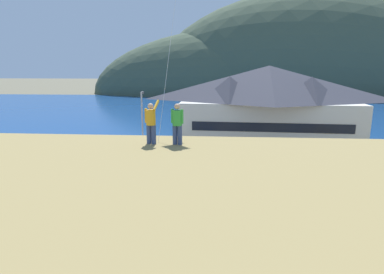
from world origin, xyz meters
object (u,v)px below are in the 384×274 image
at_px(parked_car_front_row_end, 290,208).
at_px(parked_car_mid_row_near, 150,201).
at_px(moored_boat_outer_mooring, 224,123).
at_px(wharf_dock, 205,127).
at_px(parking_light_pole, 143,126).
at_px(moored_boat_inner_slip, 187,122).
at_px(parked_car_corner_spot, 16,171).
at_px(storage_shed_waterside, 219,127).
at_px(parked_car_back_row_right, 314,174).
at_px(parked_car_back_row_left, 249,180).
at_px(parked_car_front_row_silver, 186,172).
at_px(person_kite_flyer, 151,122).
at_px(person_companion, 177,123).
at_px(harbor_lodge, 268,104).
at_px(moored_boat_wharfside, 184,126).
at_px(storage_shed_near_lot, 63,163).
at_px(parked_car_mid_row_far, 376,174).

height_order(parked_car_front_row_end, parked_car_mid_row_near, same).
distance_m(moored_boat_outer_mooring, parked_car_front_row_end, 35.54).
height_order(wharf_dock, parking_light_pole, parking_light_pole).
height_order(moored_boat_inner_slip, parked_car_corner_spot, moored_boat_inner_slip).
bearing_deg(storage_shed_waterside, parked_car_back_row_right, -61.38).
xyz_separation_m(moored_boat_inner_slip, parked_car_mid_row_near, (0.68, -36.16, 0.34)).
bearing_deg(wharf_dock, parked_car_mid_row_near, -94.73).
height_order(wharf_dock, parked_car_back_row_left, parked_car_back_row_left).
height_order(moored_boat_inner_slip, parking_light_pole, parking_light_pole).
xyz_separation_m(parked_car_front_row_silver, parking_light_pole, (-4.71, 3.57, 3.53)).
xyz_separation_m(parked_car_front_row_silver, person_kite_flyer, (-0.19, -14.00, 6.97)).
xyz_separation_m(parked_car_front_row_end, person_companion, (-6.75, -7.12, 6.96)).
height_order(parked_car_back_row_left, parking_light_pole, parking_light_pole).
distance_m(wharf_dock, parked_car_back_row_right, 28.49).
xyz_separation_m(parked_car_back_row_left, person_companion, (-4.56, -12.45, 6.96)).
xyz_separation_m(parked_car_front_row_end, parking_light_pole, (-12.40, 10.50, 3.53)).
relative_size(harbor_lodge, person_kite_flyer, 13.14).
bearing_deg(storage_shed_waterside, parked_car_front_row_silver, -101.41).
height_order(moored_boat_wharfside, moored_boat_outer_mooring, same).
xyz_separation_m(wharf_dock, person_companion, (0.16, -40.85, 7.67)).
distance_m(storage_shed_near_lot, moored_boat_outer_mooring, 34.22).
xyz_separation_m(harbor_lodge, storage_shed_near_lot, (-19.69, -18.17, -3.17)).
bearing_deg(parked_car_corner_spot, harbor_lodge, 32.89).
bearing_deg(parked_car_mid_row_far, parked_car_mid_row_near, -159.26).
height_order(moored_boat_outer_mooring, parking_light_pole, parking_light_pole).
relative_size(storage_shed_near_lot, storage_shed_waterside, 1.14).
distance_m(harbor_lodge, parked_car_back_row_left, 18.24).
xyz_separation_m(harbor_lodge, parked_car_back_row_left, (-4.01, -17.19, -4.60)).
bearing_deg(parking_light_pole, parked_car_corner_spot, -158.77).
height_order(wharf_dock, parked_car_back_row_right, parked_car_back_row_right).
relative_size(storage_shed_waterside, parked_car_front_row_end, 1.31).
height_order(wharf_dock, parked_car_corner_spot, parked_car_corner_spot).
xyz_separation_m(moored_boat_inner_slip, person_companion, (3.59, -43.72, 7.30)).
distance_m(storage_shed_near_lot, moored_boat_wharfside, 29.21).
height_order(storage_shed_near_lot, parked_car_corner_spot, storage_shed_near_lot).
bearing_deg(moored_boat_wharfside, parked_car_corner_spot, -116.35).
bearing_deg(moored_boat_outer_mooring, parked_car_front_row_end, -84.32).
xyz_separation_m(moored_boat_inner_slip, parked_car_front_row_silver, (2.65, -29.67, 0.34)).
height_order(parked_car_front_row_end, parking_light_pole, parking_light_pole).
bearing_deg(moored_boat_wharfside, parking_light_pole, -95.32).
relative_size(person_kite_flyer, person_companion, 1.07).
relative_size(moored_boat_outer_mooring, person_kite_flyer, 3.60).
bearing_deg(storage_shed_near_lot, parking_light_pole, 48.34).
height_order(moored_boat_inner_slip, parked_car_back_row_left, moored_boat_inner_slip).
height_order(parked_car_corner_spot, parked_car_mid_row_near, same).
bearing_deg(wharf_dock, harbor_lodge, -52.11).
bearing_deg(moored_boat_wharfside, parked_car_back_row_left, -73.30).
xyz_separation_m(parked_car_front_row_end, parked_car_back_row_left, (-2.19, 5.34, 0.00)).
height_order(storage_shed_near_lot, moored_boat_outer_mooring, storage_shed_near_lot).
height_order(moored_boat_outer_mooring, person_kite_flyer, person_kite_flyer).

